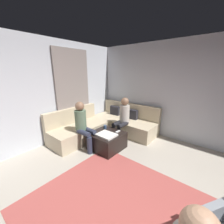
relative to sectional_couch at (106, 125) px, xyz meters
name	(u,v)px	position (x,y,z in m)	size (l,w,h in m)	color
wall_back	(194,94)	(2.08, 1.06, 1.07)	(6.00, 0.12, 2.70)	silver
wall_left	(23,96)	(-0.86, -1.88, 1.07)	(0.12, 6.00, 2.70)	silver
curtain_panel	(73,94)	(-0.76, -0.58, 0.97)	(0.06, 1.10, 2.50)	gray
area_rug	(121,210)	(1.88, -1.78, -0.27)	(2.60, 2.20, 0.01)	#AD4C47
sectional_couch	(106,125)	(0.00, 0.00, 0.00)	(2.10, 2.55, 0.87)	#C6B593
ottoman	(107,140)	(0.60, -0.63, -0.07)	(0.76, 0.76, 0.42)	black
folded_blanket	(106,135)	(0.70, -0.75, 0.16)	(0.44, 0.36, 0.04)	white
coffee_mug	(105,127)	(0.38, -0.45, 0.19)	(0.08, 0.08, 0.10)	#334C72
game_remote	(118,132)	(0.78, -0.41, 0.15)	(0.05, 0.15, 0.02)	white
person_on_couch_back	(122,117)	(0.58, 0.06, 0.38)	(0.30, 0.60, 1.20)	black
person_on_couch_side	(83,124)	(0.15, -0.99, 0.38)	(0.60, 0.30, 1.20)	#2D3347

